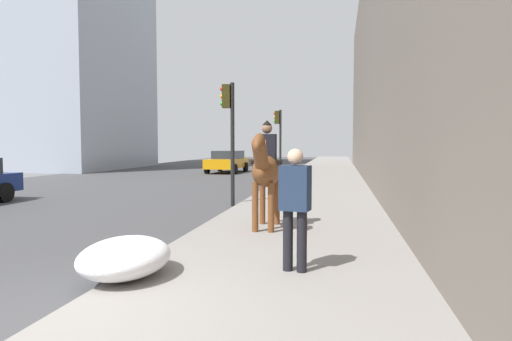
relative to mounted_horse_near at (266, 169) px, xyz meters
The scene contains 7 objects.
sidewalk_slab 5.31m from the mounted_horse_near, behind, with size 120.00×4.13×0.12m, color gray.
mounted_horse_near is the anchor object (origin of this frame).
pedestrian_greeting 3.14m from the mounted_horse_near, 163.28° to the right, with size 0.33×0.44×1.70m.
car_near_lane 20.19m from the mounted_horse_near, 16.63° to the left, with size 4.37×2.21×1.44m.
traffic_light_near_curb 4.44m from the mounted_horse_near, 24.13° to the left, with size 0.20×0.44×3.71m.
traffic_light_far_curb 14.99m from the mounted_horse_near, ahead, with size 0.20×0.44×3.72m.
snow_pile_near 4.01m from the mounted_horse_near, 160.48° to the left, with size 1.49×1.14×0.51m, color white.
Camera 1 is at (-3.94, -2.94, 1.88)m, focal length 31.17 mm.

